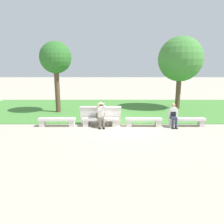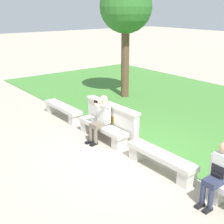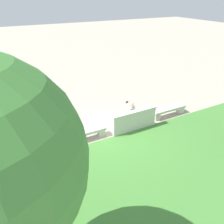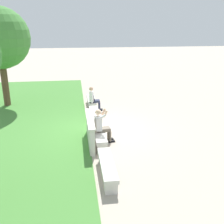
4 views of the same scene
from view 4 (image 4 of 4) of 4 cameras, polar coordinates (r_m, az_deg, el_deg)
ground_plane at (r=11.03m, az=-3.28°, el=-4.11°), size 80.00×80.00×0.00m
bench_main at (r=7.81m, az=-1.05°, el=-11.87°), size 1.93×0.40×0.45m
bench_near at (r=9.86m, az=-2.72°, el=-5.08°), size 1.93×0.40×0.45m
bench_mid at (r=12.00m, az=-3.79°, el=-0.67°), size 1.93×0.40×0.45m
bench_far at (r=14.19m, az=-4.52°, el=2.39°), size 1.93×0.40×0.45m
backrest_wall_with_plaque at (r=9.75m, az=-4.73°, el=-4.02°), size 2.24×0.24×1.01m
person_photographer at (r=9.73m, az=-2.33°, el=-2.62°), size 0.51×0.76×1.32m
person_distant at (r=13.37m, az=-4.06°, el=3.03°), size 0.48×0.67×1.26m
backpack at (r=13.36m, az=-4.38°, el=2.82°), size 0.28×0.24×0.43m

